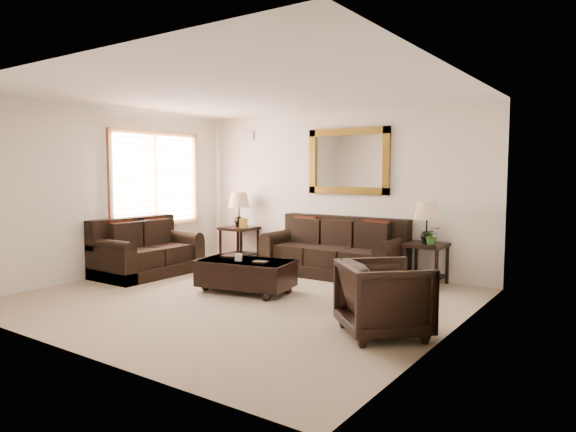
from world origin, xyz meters
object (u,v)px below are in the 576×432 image
Objects in this scene: loveseat at (145,254)px; end_table_right at (427,230)px; coffee_table at (246,272)px; sofa at (335,254)px; end_table_left at (239,216)px; armchair at (384,295)px.

end_table_right reaches higher than loveseat.
loveseat is 4.47m from end_table_right.
sofa is at bearing 65.52° from coffee_table.
end_table_left reaches higher than loveseat.
sofa reaches higher than armchair.
end_table_left is 3.61m from end_table_right.
armchair is (4.08, -2.54, -0.42)m from end_table_left.
sofa is 1.61× the size of coffee_table.
end_table_left is 2.59m from coffee_table.
end_table_right is 1.47× the size of armchair.
coffee_table is (1.70, -1.87, -0.57)m from end_table_left.
loveseat reaches higher than armchair.
end_table_right is 2.62m from armchair.
sofa is 1.39× the size of loveseat.
armchair is (2.38, -0.67, 0.15)m from coffee_table.
end_table_right is 2.73m from coffee_table.
end_table_left reaches higher than sofa.
sofa is 2.19m from end_table_left.
end_table_left reaches higher than armchair.
coffee_table is at bearing -135.43° from end_table_right.
coffee_table is at bearing 29.18° from armchair.
loveseat is 1.31× the size of end_table_right.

